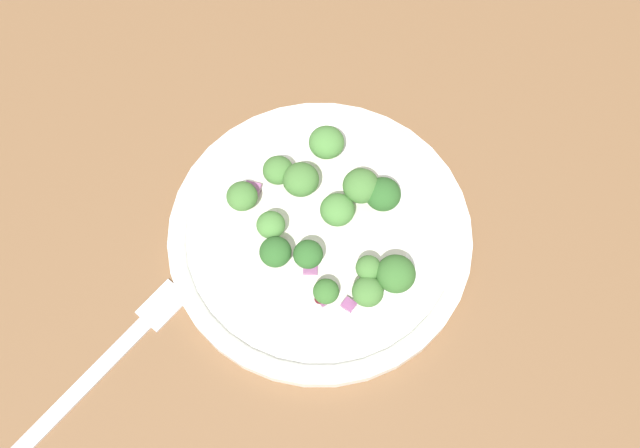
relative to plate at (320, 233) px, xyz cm
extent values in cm
cube|color=brown|center=(-1.78, 2.35, -1.86)|extent=(180.00, 180.00, 2.00)
cylinder|color=white|center=(0.00, 0.00, -0.26)|extent=(24.23, 24.23, 1.20)
torus|color=white|center=(0.00, 0.00, 0.34)|extent=(23.29, 23.29, 1.00)
cylinder|color=white|center=(0.00, 0.00, 0.44)|extent=(14.05, 14.05, 0.20)
cylinder|color=#9EC684|center=(1.49, 4.01, 1.48)|extent=(1.09, 1.09, 1.09)
ellipsoid|color=#477A38|center=(1.49, 4.01, 2.79)|extent=(2.91, 2.91, 2.18)
cylinder|color=#8EB77A|center=(2.96, -4.59, 0.86)|extent=(0.74, 0.74, 0.74)
ellipsoid|color=#386B2D|center=(2.96, -4.59, 1.75)|extent=(1.97, 1.97, 1.48)
cylinder|color=#8EB77A|center=(-5.04, 2.02, 1.26)|extent=(0.92, 0.92, 0.92)
ellipsoid|color=#477A38|center=(-5.04, 2.02, 2.36)|extent=(2.45, 2.45, 1.84)
cylinder|color=#8EB77A|center=(-2.96, 2.47, 1.34)|extent=(1.08, 1.08, 1.08)
ellipsoid|color=#477A38|center=(-2.96, 2.47, 2.64)|extent=(2.88, 2.88, 2.16)
cylinder|color=#ADD18E|center=(-6.46, -0.89, 1.03)|extent=(0.93, 0.93, 0.93)
ellipsoid|color=#477A38|center=(-6.46, -0.89, 2.15)|extent=(2.48, 2.48, 1.86)
cylinder|color=#9EC684|center=(0.51, -2.86, 1.45)|extent=(0.86, 0.86, 0.86)
ellipsoid|color=#2D6028|center=(0.51, -2.86, 2.48)|extent=(2.28, 2.28, 1.71)
cylinder|color=#8EB77A|center=(4.99, -1.64, 1.46)|extent=(0.73, 0.73, 0.73)
ellipsoid|color=#477A38|center=(4.99, -1.64, 2.34)|extent=(1.95, 1.95, 1.47)
cylinder|color=#ADD18E|center=(0.70, 1.54, 1.02)|extent=(1.02, 1.02, 1.02)
ellipsoid|color=#4C843D|center=(0.70, 1.54, 2.25)|extent=(2.71, 2.71, 2.03)
cylinder|color=#ADD18E|center=(5.75, -3.26, 1.03)|extent=(0.89, 0.89, 0.89)
ellipsoid|color=#477A38|center=(5.75, -3.26, 2.10)|extent=(2.38, 2.38, 1.78)
cylinder|color=#ADD18E|center=(3.28, 4.26, 1.31)|extent=(1.06, 1.06, 1.06)
ellipsoid|color=#2D6028|center=(3.28, 4.26, 2.58)|extent=(2.82, 2.82, 2.12)
cylinder|color=#9EC684|center=(7.01, -1.15, 1.11)|extent=(1.12, 1.12, 1.12)
ellipsoid|color=#386B2D|center=(7.01, -1.15, 2.45)|extent=(2.98, 2.98, 2.23)
cylinder|color=#9EC684|center=(-2.82, 6.41, 1.06)|extent=(1.09, 1.09, 1.09)
ellipsoid|color=#4C843D|center=(-2.82, 6.41, 2.37)|extent=(2.90, 2.90, 2.17)
cylinder|color=#ADD18E|center=(-2.15, -3.80, 1.23)|extent=(0.92, 0.92, 0.92)
ellipsoid|color=#2D6028|center=(-2.15, -3.80, 2.34)|extent=(2.45, 2.45, 1.84)
cylinder|color=#ADD18E|center=(-3.20, -2.03, 1.32)|extent=(0.84, 0.84, 0.84)
ellipsoid|color=#4C843D|center=(-3.20, -2.03, 2.33)|extent=(2.24, 2.24, 1.68)
sphere|color=maroon|center=(-5.84, 1.89, 0.89)|extent=(0.78, 0.78, 0.78)
sphere|color=#4C0A14|center=(-1.96, -3.50, 1.06)|extent=(0.89, 0.89, 0.89)
sphere|color=#4C0A14|center=(2.73, -5.21, 1.25)|extent=(0.77, 0.77, 0.77)
cube|color=#A35B93|center=(0.80, -3.08, 0.66)|extent=(1.60, 1.67, 0.53)
cube|color=#A35B93|center=(-6.48, 0.54, 0.96)|extent=(1.47, 1.27, 0.43)
cube|color=#934C84|center=(4.84, -4.47, 0.90)|extent=(1.07, 0.99, 0.35)
cube|color=#934C84|center=(-2.00, -3.23, 0.74)|extent=(1.42, 1.56, 0.42)
cube|color=#934C84|center=(2.93, -4.71, 0.81)|extent=(1.60, 1.65, 0.45)
cube|color=silver|center=(-10.07, -19.92, -0.61)|extent=(4.42, 14.90, 0.50)
cube|color=silver|center=(-8.06, -10.85, -0.61)|extent=(3.12, 4.03, 0.50)
camera|label=1|loc=(10.45, -19.57, 52.33)|focal=39.99mm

